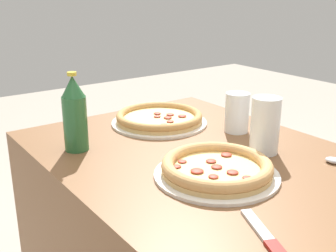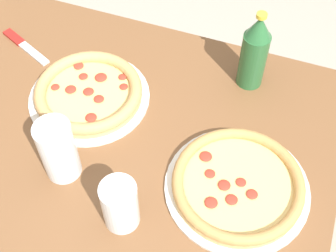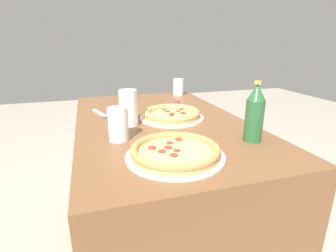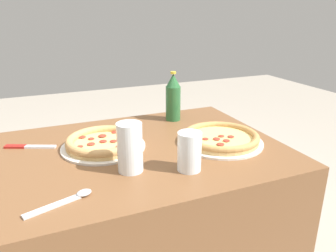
# 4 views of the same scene
# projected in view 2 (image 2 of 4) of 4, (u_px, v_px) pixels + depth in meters

# --- Properties ---
(ground_plane) EXTENTS (8.00, 8.00, 0.00)m
(ground_plane) POSITION_uv_depth(u_px,v_px,m) (108.00, 234.00, 1.74)
(ground_plane) COLOR #A89E8E
(table) EXTENTS (1.29, 0.77, 0.71)m
(table) POSITION_uv_depth(u_px,v_px,m) (96.00, 186.00, 1.45)
(table) COLOR brown
(table) RESTS_ON ground_plane
(pizza_pepperoni) EXTENTS (0.31, 0.31, 0.04)m
(pizza_pepperoni) POSITION_uv_depth(u_px,v_px,m) (89.00, 93.00, 1.19)
(pizza_pepperoni) COLOR silver
(pizza_pepperoni) RESTS_ON table
(pizza_margherita) EXTENTS (0.32, 0.32, 0.04)m
(pizza_margherita) POSITION_uv_depth(u_px,v_px,m) (238.00, 185.00, 1.03)
(pizza_margherita) COLOR silver
(pizza_margherita) RESTS_ON table
(glass_cola) EXTENTS (0.08, 0.08, 0.13)m
(glass_cola) POSITION_uv_depth(u_px,v_px,m) (120.00, 206.00, 0.96)
(glass_cola) COLOR white
(glass_cola) RESTS_ON table
(glass_iced_tea) EXTENTS (0.08, 0.08, 0.16)m
(glass_iced_tea) POSITION_uv_depth(u_px,v_px,m) (59.00, 152.00, 1.02)
(glass_iced_tea) COLOR white
(glass_iced_tea) RESTS_ON table
(beer_bottle) EXTENTS (0.07, 0.07, 0.23)m
(beer_bottle) POSITION_uv_depth(u_px,v_px,m) (254.00, 52.00, 1.16)
(beer_bottle) COLOR #286033
(beer_bottle) RESTS_ON table
(knife) EXTENTS (0.18, 0.10, 0.01)m
(knife) POSITION_uv_depth(u_px,v_px,m) (24.00, 45.00, 1.32)
(knife) COLOR maroon
(knife) RESTS_ON table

